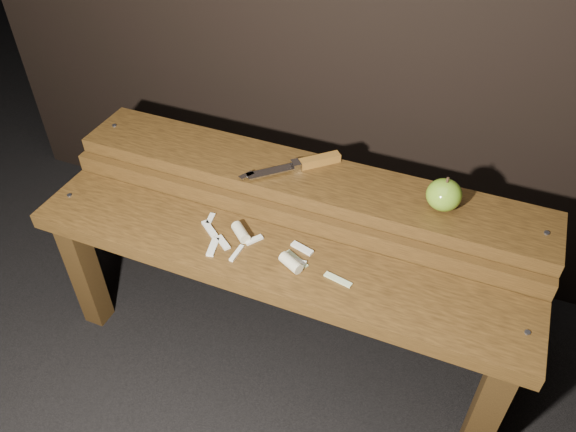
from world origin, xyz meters
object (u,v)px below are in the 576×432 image
at_px(apple, 444,195).
at_px(bench_rear_tier, 304,201).
at_px(knife, 307,163).
at_px(bench_front_tier, 268,279).

bearing_deg(apple, bench_rear_tier, -179.25).
bearing_deg(knife, bench_front_tier, -88.68).
distance_m(bench_front_tier, apple, 0.44).
height_order(bench_front_tier, apple, apple).
bearing_deg(knife, apple, -4.52).
xyz_separation_m(bench_front_tier, bench_rear_tier, (0.00, 0.23, 0.06)).
relative_size(bench_rear_tier, knife, 5.87).
bearing_deg(bench_rear_tier, bench_front_tier, -90.00).
distance_m(bench_front_tier, bench_rear_tier, 0.23).
xyz_separation_m(bench_front_tier, apple, (0.33, 0.23, 0.18)).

